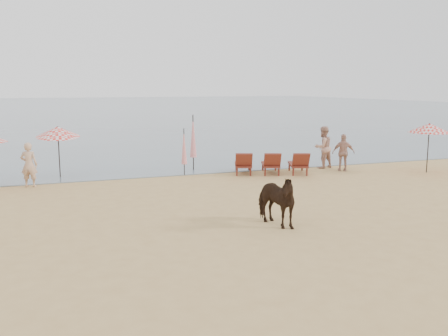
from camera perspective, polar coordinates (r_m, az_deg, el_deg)
The scene contains 11 objects.
ground at distance 11.71m, azimuth 8.50°, elevation -9.11°, with size 120.00×120.00×0.00m, color tan.
sea at distance 89.97m, azimuth -16.68°, elevation 6.67°, with size 160.00×140.00×0.06m, color #51606B.
lounger_cluster_right at distance 21.07m, azimuth 5.40°, elevation 0.53°, with size 3.45×2.71×0.67m.
umbrella_open_left_b at distance 21.09m, azimuth -18.46°, elevation 3.96°, with size 1.70×1.73×2.16m.
umbrella_open_right at distance 22.93m, azimuth 22.41°, elevation 4.24°, with size 1.74×1.74×2.12m.
umbrella_closed_left at distance 21.78m, azimuth -3.55°, elevation 3.62°, with size 0.30×0.30×2.45m.
umbrella_closed_right at distance 20.65m, azimuth -4.59°, elevation 2.45°, with size 0.24×0.24×1.96m.
cow at distance 13.30m, azimuth 5.75°, elevation -3.64°, with size 0.76×1.68×1.42m, color black.
beachgoer_left at distance 19.64m, azimuth -21.39°, elevation 0.35°, with size 0.60×0.40×1.65m, color tan.
beachgoer_right_a at distance 22.93m, azimuth 11.25°, elevation 2.34°, with size 0.92×0.72×1.89m, color tan.
beachgoer_right_b at distance 22.32m, azimuth 13.49°, elevation 1.72°, with size 0.95×0.40×1.62m, color tan.
Camera 1 is at (-5.36, -9.73, 3.70)m, focal length 40.00 mm.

